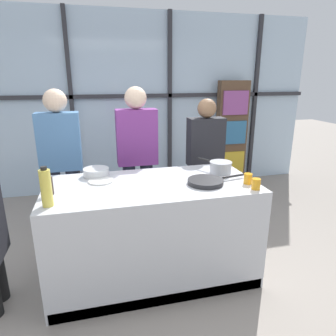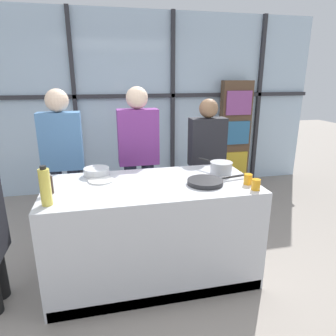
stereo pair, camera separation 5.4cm
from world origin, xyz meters
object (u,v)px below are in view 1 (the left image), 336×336
(spectator_far_left, at_px, (61,159))
(white_plate, at_px, (101,181))
(spectator_center_left, at_px, (137,154))
(saucepan, at_px, (220,167))
(spectator_center_right, at_px, (205,156))
(mixing_bowl, at_px, (96,172))
(oil_bottle, at_px, (46,188))
(juice_glass_near, at_px, (256,184))
(juice_glass_far, at_px, (248,179))
(frying_pan, at_px, (206,181))
(pepper_grinder, at_px, (50,185))

(spectator_far_left, height_order, white_plate, spectator_far_left)
(spectator_center_left, relative_size, saucepan, 4.75)
(spectator_center_right, bearing_deg, spectator_center_left, 0.00)
(spectator_center_left, bearing_deg, spectator_center_right, -180.00)
(white_plate, relative_size, mixing_bowl, 0.94)
(spectator_far_left, distance_m, oil_bottle, 1.16)
(saucepan, xyz_separation_m, juice_glass_near, (0.12, -0.48, -0.02))
(mixing_bowl, relative_size, juice_glass_far, 2.60)
(spectator_center_left, bearing_deg, frying_pan, 115.24)
(juice_glass_near, bearing_deg, spectator_far_left, 143.72)
(juice_glass_far, bearing_deg, saucepan, 109.16)
(white_plate, bearing_deg, juice_glass_far, -16.11)
(juice_glass_far, bearing_deg, juice_glass_near, -90.00)
(spectator_far_left, distance_m, spectator_center_right, 1.67)
(spectator_center_right, height_order, oil_bottle, spectator_center_right)
(oil_bottle, distance_m, juice_glass_near, 1.65)
(spectator_center_left, bearing_deg, mixing_bowl, 48.79)
(mixing_bowl, bearing_deg, frying_pan, -25.79)
(pepper_grinder, bearing_deg, spectator_far_left, 89.85)
(oil_bottle, bearing_deg, spectator_center_right, 34.98)
(saucepan, bearing_deg, juice_glass_near, -76.23)
(white_plate, xyz_separation_m, juice_glass_far, (1.26, -0.36, 0.04))
(pepper_grinder, bearing_deg, oil_bottle, -87.54)
(spectator_far_left, distance_m, spectator_center_left, 0.83)
(frying_pan, bearing_deg, oil_bottle, -172.60)
(spectator_far_left, relative_size, juice_glass_far, 18.58)
(juice_glass_far, bearing_deg, spectator_center_right, 89.60)
(juice_glass_near, bearing_deg, white_plate, 158.19)
(spectator_center_right, xyz_separation_m, pepper_grinder, (-1.67, -0.93, 0.11))
(spectator_center_right, distance_m, mixing_bowl, 1.41)
(saucepan, relative_size, oil_bottle, 1.21)
(spectator_far_left, xyz_separation_m, spectator_center_left, (0.83, -0.00, 0.00))
(saucepan, xyz_separation_m, mixing_bowl, (-1.18, 0.20, -0.02))
(saucepan, bearing_deg, pepper_grinder, -173.15)
(mixing_bowl, height_order, oil_bottle, oil_bottle)
(mixing_bowl, distance_m, pepper_grinder, 0.53)
(mixing_bowl, bearing_deg, saucepan, -9.76)
(spectator_far_left, bearing_deg, oil_bottle, 90.37)
(spectator_far_left, height_order, pepper_grinder, spectator_far_left)
(spectator_center_left, xyz_separation_m, mixing_bowl, (-0.47, -0.54, -0.02))
(mixing_bowl, height_order, juice_glass_near, juice_glass_near)
(white_plate, bearing_deg, spectator_center_right, 29.37)
(frying_pan, height_order, white_plate, frying_pan)
(oil_bottle, relative_size, juice_glass_far, 3.25)
(spectator_center_left, distance_m, mixing_bowl, 0.72)
(white_plate, height_order, juice_glass_far, juice_glass_far)
(spectator_center_left, height_order, juice_glass_far, spectator_center_left)
(oil_bottle, bearing_deg, juice_glass_far, 2.88)
(pepper_grinder, bearing_deg, spectator_center_left, 47.98)
(oil_bottle, relative_size, pepper_grinder, 1.72)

